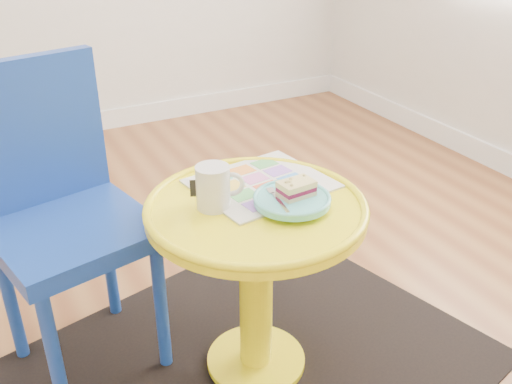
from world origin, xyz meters
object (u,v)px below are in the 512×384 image
chair (58,204)px  side_table (256,255)px  newspaper (261,184)px  mug (214,186)px  plate (292,200)px

chair → side_table: bearing=-48.0°
side_table → chair: (-0.46, 0.32, 0.12)m
newspaper → mug: (-0.17, -0.06, 0.06)m
side_table → mug: size_ratio=4.77×
plate → chair: bearing=145.1°
newspaper → plate: bearing=-94.8°
chair → plate: size_ratio=4.51×
side_table → mug: mug is taller
newspaper → mug: size_ratio=2.91×
side_table → chair: chair is taller
mug → plate: mug is taller
newspaper → chair: bearing=148.9°
chair → mug: chair is taller
newspaper → plate: plate is taller
side_table → plate: plate is taller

